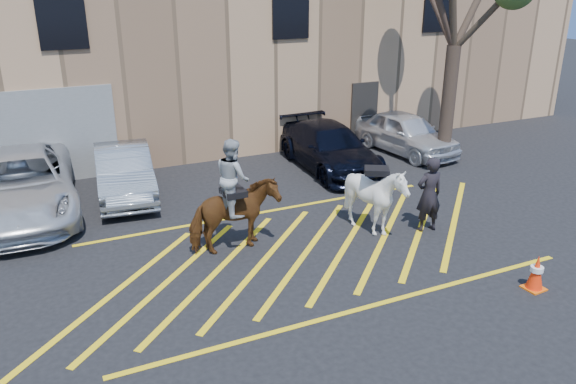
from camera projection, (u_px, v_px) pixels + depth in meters
name	position (u px, v px, depth m)	size (l,w,h in m)	color
ground	(301.00, 246.00, 12.83)	(90.00, 90.00, 0.00)	black
car_white_pickup	(19.00, 185.00, 14.29)	(2.67, 5.79, 1.61)	silver
car_silver_sedan	(124.00, 172.00, 15.62)	(1.46, 4.20, 1.38)	#90959D
car_blue_suv	(329.00, 147.00, 17.82)	(1.97, 4.84, 1.41)	black
car_white_suv	(406.00, 133.00, 19.46)	(1.67, 4.15, 1.41)	silver
handler	(429.00, 195.00, 13.32)	(0.68, 0.44, 1.85)	black
warehouse	(165.00, 35.00, 21.67)	(32.42, 10.20, 7.30)	tan
hatching_zone	(307.00, 252.00, 12.57)	(12.60, 5.12, 0.01)	yellow
mounted_bay	(234.00, 207.00, 12.28)	(2.00, 0.99, 2.59)	brown
saddled_white	(375.00, 198.00, 13.23)	(2.02, 2.09, 1.76)	silver
traffic_cone	(536.00, 272.00, 10.95)	(0.41, 0.41, 0.73)	#FC600A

